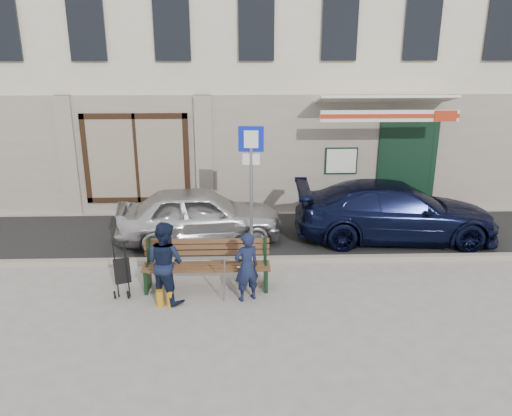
{
  "coord_description": "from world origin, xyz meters",
  "views": [
    {
      "loc": [
        -0.46,
        -8.27,
        4.43
      ],
      "look_at": [
        -0.12,
        1.6,
        1.2
      ],
      "focal_mm": 35.0,
      "sensor_mm": 36.0,
      "label": 1
    }
  ],
  "objects_px": {
    "car_silver": "(200,215)",
    "man": "(247,267)",
    "car_navy": "(395,211)",
    "woman": "(165,262)",
    "parking_sign": "(251,170)",
    "bench": "(204,266)",
    "stroller": "(122,272)"
  },
  "relations": [
    {
      "from": "car_navy",
      "to": "woman",
      "type": "distance_m",
      "value": 5.79
    },
    {
      "from": "man",
      "to": "woman",
      "type": "distance_m",
      "value": 1.45
    },
    {
      "from": "bench",
      "to": "stroller",
      "type": "relative_size",
      "value": 2.42
    },
    {
      "from": "car_silver",
      "to": "parking_sign",
      "type": "bearing_deg",
      "value": -132.82
    },
    {
      "from": "woman",
      "to": "bench",
      "type": "bearing_deg",
      "value": -111.39
    },
    {
      "from": "car_silver",
      "to": "bench",
      "type": "bearing_deg",
      "value": 179.68
    },
    {
      "from": "woman",
      "to": "car_silver",
      "type": "bearing_deg",
      "value": -64.11
    },
    {
      "from": "car_navy",
      "to": "car_silver",
      "type": "bearing_deg",
      "value": 93.0
    },
    {
      "from": "car_navy",
      "to": "woman",
      "type": "xyz_separation_m",
      "value": [
        -5.02,
        -2.89,
        0.07
      ]
    },
    {
      "from": "car_silver",
      "to": "bench",
      "type": "relative_size",
      "value": 1.6
    },
    {
      "from": "bench",
      "to": "woman",
      "type": "xyz_separation_m",
      "value": [
        -0.65,
        -0.46,
        0.3
      ]
    },
    {
      "from": "stroller",
      "to": "car_silver",
      "type": "bearing_deg",
      "value": 44.44
    },
    {
      "from": "car_silver",
      "to": "parking_sign",
      "type": "xyz_separation_m",
      "value": [
        1.19,
        -0.88,
        1.28
      ]
    },
    {
      "from": "man",
      "to": "woman",
      "type": "height_order",
      "value": "woman"
    },
    {
      "from": "car_navy",
      "to": "woman",
      "type": "bearing_deg",
      "value": 122.83
    },
    {
      "from": "car_silver",
      "to": "man",
      "type": "relative_size",
      "value": 2.96
    },
    {
      "from": "bench",
      "to": "man",
      "type": "bearing_deg",
      "value": -31.23
    },
    {
      "from": "parking_sign",
      "to": "stroller",
      "type": "bearing_deg",
      "value": -139.85
    },
    {
      "from": "car_navy",
      "to": "man",
      "type": "distance_m",
      "value": 4.61
    },
    {
      "from": "stroller",
      "to": "woman",
      "type": "bearing_deg",
      "value": -38.27
    },
    {
      "from": "stroller",
      "to": "parking_sign",
      "type": "bearing_deg",
      "value": 15.33
    },
    {
      "from": "bench",
      "to": "woman",
      "type": "relative_size",
      "value": 1.59
    },
    {
      "from": "woman",
      "to": "parking_sign",
      "type": "bearing_deg",
      "value": -94.62
    },
    {
      "from": "woman",
      "to": "stroller",
      "type": "bearing_deg",
      "value": 15.39
    },
    {
      "from": "car_silver",
      "to": "man",
      "type": "distance_m",
      "value": 3.09
    },
    {
      "from": "car_navy",
      "to": "stroller",
      "type": "height_order",
      "value": "car_navy"
    },
    {
      "from": "car_silver",
      "to": "car_navy",
      "type": "bearing_deg",
      "value": -96.23
    },
    {
      "from": "car_navy",
      "to": "stroller",
      "type": "distance_m",
      "value": 6.43
    },
    {
      "from": "bench",
      "to": "car_navy",
      "type": "bearing_deg",
      "value": 29.14
    },
    {
      "from": "car_navy",
      "to": "bench",
      "type": "relative_size",
      "value": 1.97
    },
    {
      "from": "car_silver",
      "to": "woman",
      "type": "relative_size",
      "value": 2.55
    },
    {
      "from": "car_silver",
      "to": "woman",
      "type": "height_order",
      "value": "woman"
    }
  ]
}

